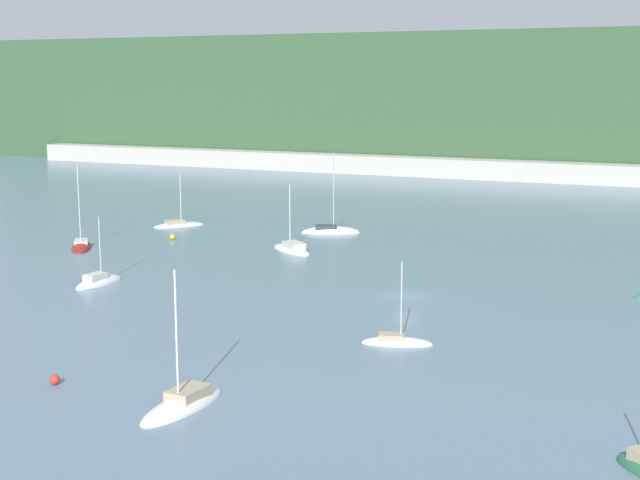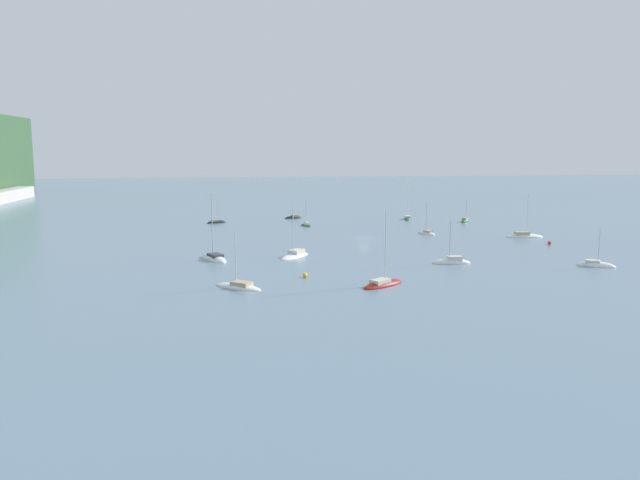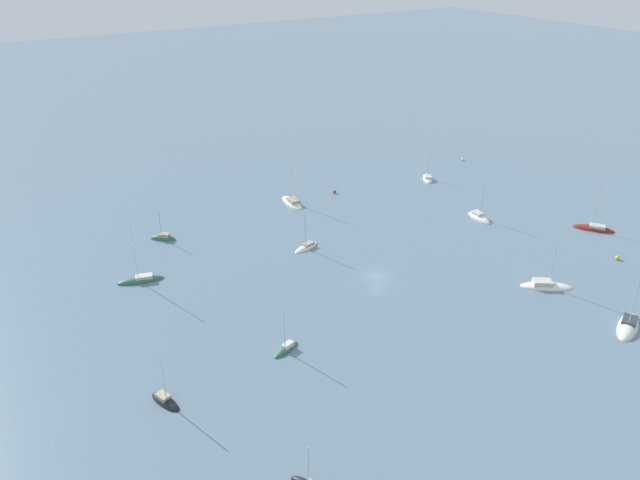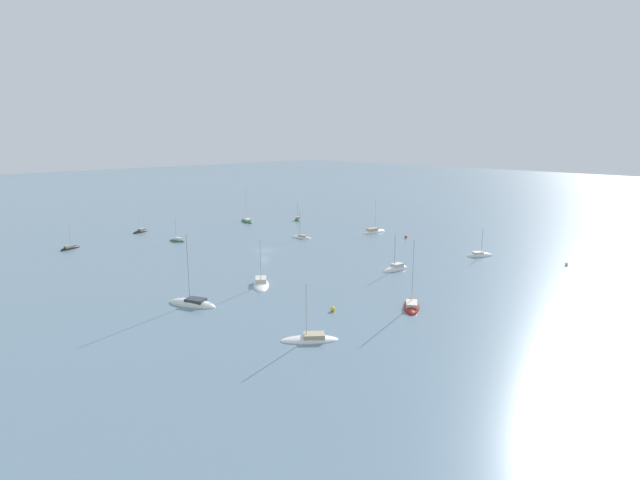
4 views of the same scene
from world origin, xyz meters
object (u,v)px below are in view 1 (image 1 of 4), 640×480
sailboat_0 (292,250)px  sailboat_8 (178,225)px  sailboat_10 (183,406)px  mooring_buoy_2 (55,380)px  sailboat_1 (330,232)px  sailboat_9 (397,343)px  sailboat_12 (81,247)px  sailboat_5 (99,283)px  mooring_buoy_0 (172,237)px

sailboat_0 → sailboat_8: (-23.87, 10.46, -0.04)m
sailboat_10 → mooring_buoy_2: sailboat_10 is taller
sailboat_1 → sailboat_9: size_ratio=1.64×
sailboat_0 → sailboat_12: sailboat_12 is taller
sailboat_0 → sailboat_1: 14.25m
sailboat_1 → sailboat_10: size_ratio=1.21×
sailboat_1 → sailboat_5: size_ratio=1.53×
mooring_buoy_2 → sailboat_12: bearing=127.0°
sailboat_9 → sailboat_10: (-8.23, -19.45, 0.02)m
sailboat_0 → mooring_buoy_0: size_ratio=12.22×
sailboat_5 → mooring_buoy_2: (17.14, -26.98, 0.26)m
sailboat_1 → sailboat_8: (-23.03, -3.76, 0.01)m
sailboat_10 → sailboat_1: bearing=-160.2°
sailboat_8 → sailboat_12: size_ratio=0.72×
sailboat_9 → sailboat_10: sailboat_10 is taller
sailboat_12 → mooring_buoy_0: (7.27, 10.10, 0.27)m
sailboat_0 → sailboat_5: size_ratio=1.12×
sailboat_5 → sailboat_10: (27.97, -27.04, 0.01)m
sailboat_10 → mooring_buoy_0: bearing=-141.5°
sailboat_1 → sailboat_12: (-24.76, -23.82, 0.01)m
sailboat_9 → sailboat_10: 21.11m
sailboat_5 → sailboat_8: sailboat_8 is taller
sailboat_9 → sailboat_10: size_ratio=0.74×
sailboat_0 → sailboat_5: bearing=104.5°
sailboat_1 → mooring_buoy_2: size_ratio=17.00×
sailboat_5 → sailboat_12: size_ratio=0.71×
sailboat_10 → sailboat_12: sailboat_12 is taller
sailboat_8 → sailboat_9: sailboat_8 is taller
sailboat_0 → sailboat_1: size_ratio=0.73×
sailboat_0 → sailboat_9: size_ratio=1.20×
sailboat_1 → sailboat_8: size_ratio=1.49×
sailboat_1 → sailboat_12: bearing=-161.2°
sailboat_12 → sailboat_9: bearing=30.2°
sailboat_8 → sailboat_0: bearing=-73.9°
sailboat_5 → mooring_buoy_0: bearing=23.6°
sailboat_8 → mooring_buoy_2: sailboat_8 is taller
sailboat_5 → sailboat_12: 21.76m
sailboat_9 → sailboat_12: bearing=138.7°
sailboat_0 → mooring_buoy_2: sailboat_0 is taller
sailboat_9 → mooring_buoy_2: size_ratio=10.36×
sailboat_5 → sailboat_9: 36.98m
sailboat_5 → mooring_buoy_0: sailboat_5 is taller
sailboat_5 → sailboat_8: 38.17m
sailboat_1 → mooring_buoy_0: (-17.49, -13.72, 0.29)m
sailboat_8 → sailboat_5: bearing=-119.9°
sailboat_10 → mooring_buoy_0: (-35.74, 52.87, 0.25)m
sailboat_10 → mooring_buoy_0: sailboat_10 is taller
sailboat_0 → mooring_buoy_0: bearing=35.5°
sailboat_0 → mooring_buoy_2: (6.58, -52.29, 0.23)m
sailboat_9 → sailboat_5: bearing=151.3°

